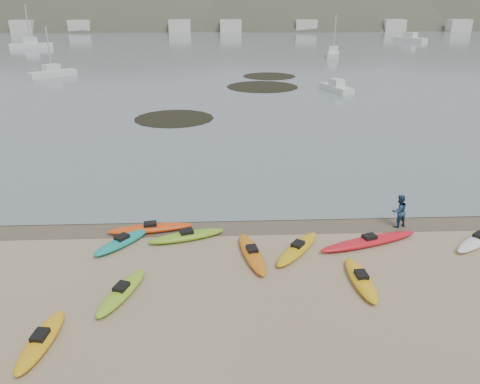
{
  "coord_description": "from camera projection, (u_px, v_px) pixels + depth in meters",
  "views": [
    {
      "loc": [
        -0.9,
        -19.67,
        9.54
      ],
      "look_at": [
        0.0,
        0.0,
        1.5
      ],
      "focal_mm": 35.0,
      "sensor_mm": 36.0,
      "label": 1
    }
  ],
  "objects": [
    {
      "name": "ground",
      "position": [
        240.0,
        222.0,
        21.84
      ],
      "size": [
        600.0,
        600.0,
        0.0
      ],
      "primitive_type": "plane",
      "color": "tan",
      "rests_on": "ground"
    },
    {
      "name": "wet_sand",
      "position": [
        240.0,
        224.0,
        21.56
      ],
      "size": [
        60.0,
        60.0,
        0.0
      ],
      "primitive_type": "plane",
      "color": "brown",
      "rests_on": "ground"
    },
    {
      "name": "water",
      "position": [
        219.0,
        18.0,
        299.31
      ],
      "size": [
        1200.0,
        1200.0,
        0.0
      ],
      "primitive_type": "plane",
      "color": "slate",
      "rests_on": "ground"
    },
    {
      "name": "kayaks",
      "position": [
        207.0,
        261.0,
        18.22
      ],
      "size": [
        24.63,
        9.49,
        0.34
      ],
      "color": "#F9F314",
      "rests_on": "ground"
    },
    {
      "name": "person_east",
      "position": [
        399.0,
        211.0,
        21.08
      ],
      "size": [
        0.91,
        0.8,
        1.55
      ],
      "primitive_type": "imported",
      "rotation": [
        0.0,
        0.0,
        3.48
      ],
      "color": "navy",
      "rests_on": "ground"
    },
    {
      "name": "kelp_mats",
      "position": [
        246.0,
        90.0,
        54.32
      ],
      "size": [
        17.98,
        31.61,
        0.04
      ],
      "color": "black",
      "rests_on": "water"
    },
    {
      "name": "moored_boats",
      "position": [
        240.0,
        48.0,
        96.93
      ],
      "size": [
        97.89,
        77.08,
        1.24
      ],
      "color": "silver",
      "rests_on": "ground"
    },
    {
      "name": "far_hills",
      "position": [
        308.0,
        63.0,
        208.93
      ],
      "size": [
        550.0,
        135.0,
        80.0
      ],
      "color": "#384235",
      "rests_on": "ground"
    },
    {
      "name": "far_town",
      "position": [
        238.0,
        26.0,
        155.45
      ],
      "size": [
        199.0,
        5.0,
        4.0
      ],
      "color": "beige",
      "rests_on": "ground"
    }
  ]
}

